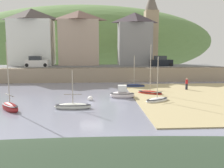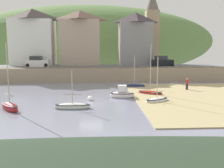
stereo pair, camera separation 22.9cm
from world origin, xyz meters
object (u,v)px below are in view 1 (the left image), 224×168
at_px(waterfront_building_left, 32,37).
at_px(parked_car_near_slipway, 37,62).
at_px(motorboat_with_cabin, 150,92).
at_px(waterfront_building_centre, 79,38).
at_px(rowboat_small_beached, 157,100).
at_px(church_with_spire, 151,26).
at_px(sailboat_far_left, 122,94).
at_px(waterfront_building_right, 135,38).
at_px(parked_car_by_wall, 161,62).
at_px(sailboat_nearest_shore, 73,106).
at_px(sailboat_blue_trim, 134,86).
at_px(person_on_slipway, 187,83).
at_px(dinghy_open_wooden, 10,107).
at_px(mooring_buoy, 90,99).

height_order(waterfront_building_left, parked_car_near_slipway, waterfront_building_left).
bearing_deg(waterfront_building_left, motorboat_with_cabin, -46.15).
distance_m(waterfront_building_centre, rowboat_small_beached, 27.98).
distance_m(church_with_spire, sailboat_far_left, 29.55).
distance_m(waterfront_building_left, motorboat_with_cabin, 29.37).
height_order(waterfront_building_right, parked_car_by_wall, waterfront_building_right).
bearing_deg(sailboat_nearest_shore, motorboat_with_cabin, 38.35).
distance_m(sailboat_blue_trim, person_on_slipway, 7.70).
bearing_deg(waterfront_building_left, dinghy_open_wooden, -80.98).
height_order(sailboat_far_left, dinghy_open_wooden, dinghy_open_wooden).
bearing_deg(waterfront_building_centre, dinghy_open_wooden, -100.18).
bearing_deg(sailboat_nearest_shore, waterfront_building_right, 70.82).
relative_size(waterfront_building_right, sailboat_far_left, 3.42).
height_order(sailboat_nearest_shore, mooring_buoy, sailboat_nearest_shore).
bearing_deg(waterfront_building_right, dinghy_open_wooden, -120.36).
relative_size(waterfront_building_left, church_with_spire, 0.71).
bearing_deg(parked_car_by_wall, person_on_slipway, -93.26).
bearing_deg(church_with_spire, mooring_buoy, -114.86).
relative_size(church_with_spire, dinghy_open_wooden, 2.33).
bearing_deg(mooring_buoy, church_with_spire, 65.14).
bearing_deg(person_on_slipway, waterfront_building_right, 104.91).
bearing_deg(waterfront_building_centre, parked_car_near_slipway, -149.63).
distance_m(church_with_spire, parked_car_by_wall, 11.19).
relative_size(sailboat_blue_trim, person_on_slipway, 3.03).
bearing_deg(parked_car_near_slipway, dinghy_open_wooden, -84.12).
bearing_deg(mooring_buoy, sailboat_nearest_shore, -113.87).
height_order(sailboat_blue_trim, person_on_slipway, sailboat_blue_trim).
bearing_deg(sailboat_nearest_shore, waterfront_building_centre, 93.46).
bearing_deg(church_with_spire, sailboat_nearest_shore, -114.74).
bearing_deg(sailboat_far_left, parked_car_by_wall, 67.34).
xyz_separation_m(motorboat_with_cabin, mooring_buoy, (-7.60, -3.27, -0.06)).
distance_m(dinghy_open_wooden, parked_car_by_wall, 31.26).
bearing_deg(sailboat_far_left, mooring_buoy, -154.70).
xyz_separation_m(rowboat_small_beached, sailboat_nearest_shore, (-9.05, -2.41, 0.00)).
relative_size(rowboat_small_beached, mooring_buoy, 8.07).
height_order(waterfront_building_right, motorboat_with_cabin, waterfront_building_right).
height_order(parked_car_by_wall, mooring_buoy, parked_car_by_wall).
xyz_separation_m(dinghy_open_wooden, parked_car_near_slipway, (-2.70, 23.22, 2.85)).
distance_m(waterfront_building_centre, parked_car_near_slipway, 10.06).
xyz_separation_m(sailboat_far_left, parked_car_by_wall, (9.30, 17.78, 2.79)).
bearing_deg(waterfront_building_right, sailboat_blue_trim, -98.64).
relative_size(sailboat_far_left, parked_car_by_wall, 0.73).
xyz_separation_m(sailboat_blue_trim, parked_car_by_wall, (6.71, 10.09, 2.98)).
relative_size(motorboat_with_cabin, parked_car_near_slipway, 1.57).
bearing_deg(sailboat_blue_trim, sailboat_nearest_shore, -117.41).
height_order(church_with_spire, sailboat_blue_trim, church_with_spire).
bearing_deg(waterfront_building_left, sailboat_far_left, -54.59).
distance_m(waterfront_building_right, person_on_slipway, 19.62).
distance_m(parked_car_by_wall, mooring_buoy, 23.44).
height_order(waterfront_building_left, mooring_buoy, waterfront_building_left).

